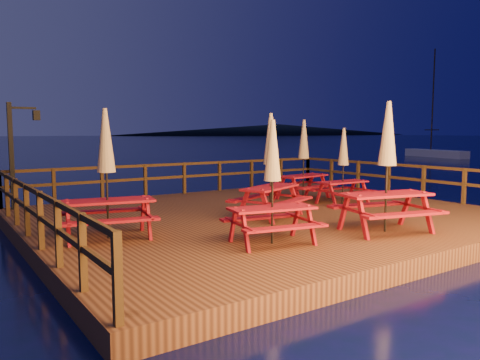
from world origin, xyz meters
The scene contains 13 objects.
ground centered at (0.00, 0.00, 0.00)m, with size 500.00×500.00×0.00m, color #050D32.
deck centered at (0.00, 0.00, 0.20)m, with size 12.00×10.00×0.40m, color #402214.
deck_piles centered at (0.00, 0.00, -0.30)m, with size 11.44×9.44×1.40m.
railing centered at (0.00, 1.78, 1.16)m, with size 11.80×9.75×1.10m.
lamp_post centered at (-5.39, 4.55, 2.20)m, with size 0.85×0.18×3.00m.
headland_right centered at (185.00, 230.00, 3.50)m, with size 230.40×86.40×7.00m, color black.
sailboat centered at (34.67, 17.81, 0.36)m, with size 2.84×7.41×10.87m.
picnic_table_0 centered at (0.74, -3.27, 1.88)m, with size 2.33×2.07×2.84m.
picnic_table_1 centered at (-4.51, -0.48, 1.78)m, with size 2.14×1.89×2.66m.
picnic_table_2 centered at (-0.29, -0.49, 1.78)m, with size 2.30×2.13×2.65m.
picnic_table_3 centered at (-2.00, -2.75, 1.66)m, with size 1.93×1.69×2.42m.
picnic_table_4 centered at (2.65, 1.55, 1.73)m, with size 2.01×1.75×2.56m.
picnic_table_5 centered at (2.89, 0.04, 1.59)m, with size 1.66×1.38×2.30m.
Camera 1 is at (-7.57, -9.86, 2.61)m, focal length 35.00 mm.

